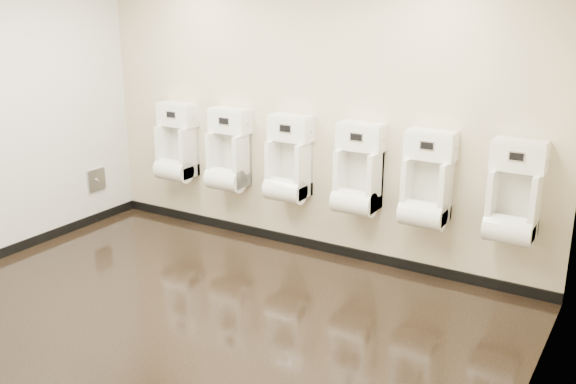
% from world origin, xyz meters
% --- Properties ---
extents(ground, '(5.00, 3.50, 0.00)m').
position_xyz_m(ground, '(0.00, 0.00, 0.00)').
color(ground, black).
rests_on(ground, ground).
extents(back_wall, '(5.00, 0.02, 2.80)m').
position_xyz_m(back_wall, '(0.00, 1.75, 1.40)').
color(back_wall, beige).
rests_on(back_wall, ground).
extents(right_wall, '(0.02, 3.50, 2.80)m').
position_xyz_m(right_wall, '(2.50, 0.00, 1.40)').
color(right_wall, beige).
rests_on(right_wall, ground).
extents(skirting_back, '(5.00, 0.02, 0.10)m').
position_xyz_m(skirting_back, '(0.00, 1.74, 0.05)').
color(skirting_back, black).
rests_on(skirting_back, ground).
extents(skirting_left, '(0.02, 3.50, 0.10)m').
position_xyz_m(skirting_left, '(-2.49, 0.00, 0.05)').
color(skirting_left, black).
rests_on(skirting_left, ground).
extents(access_panel, '(0.04, 0.25, 0.25)m').
position_xyz_m(access_panel, '(-2.48, 1.20, 0.50)').
color(access_panel, '#9E9EA3').
rests_on(access_panel, left_wall).
extents(urinal_0, '(0.45, 0.34, 0.85)m').
position_xyz_m(urinal_0, '(-1.60, 1.60, 0.90)').
color(urinal_0, white).
rests_on(urinal_0, back_wall).
extents(urinal_1, '(0.45, 0.34, 0.85)m').
position_xyz_m(urinal_1, '(-0.89, 1.60, 0.90)').
color(urinal_1, white).
rests_on(urinal_1, back_wall).
extents(urinal_2, '(0.45, 0.34, 0.85)m').
position_xyz_m(urinal_2, '(-0.15, 1.60, 0.90)').
color(urinal_2, white).
rests_on(urinal_2, back_wall).
extents(urinal_3, '(0.45, 0.34, 0.85)m').
position_xyz_m(urinal_3, '(0.62, 1.60, 0.90)').
color(urinal_3, white).
rests_on(urinal_3, back_wall).
extents(urinal_4, '(0.45, 0.34, 0.85)m').
position_xyz_m(urinal_4, '(1.29, 1.60, 0.90)').
color(urinal_4, white).
rests_on(urinal_4, back_wall).
extents(urinal_5, '(0.45, 0.34, 0.85)m').
position_xyz_m(urinal_5, '(2.04, 1.60, 0.90)').
color(urinal_5, white).
rests_on(urinal_5, back_wall).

